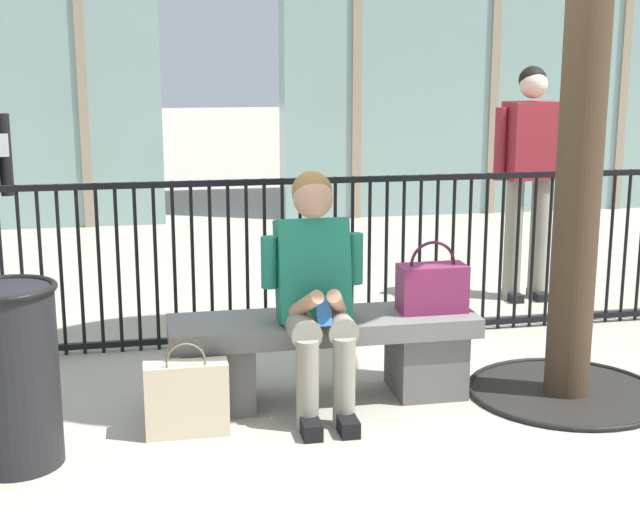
# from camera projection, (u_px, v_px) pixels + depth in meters

# --- Properties ---
(ground_plane) EXTENTS (60.00, 60.00, 0.00)m
(ground_plane) POSITION_uv_depth(u_px,v_px,m) (324.00, 398.00, 4.73)
(ground_plane) COLOR #A8A091
(stone_bench) EXTENTS (1.60, 0.44, 0.45)m
(stone_bench) POSITION_uv_depth(u_px,v_px,m) (324.00, 349.00, 4.67)
(stone_bench) COLOR slate
(stone_bench) RESTS_ON ground
(seated_person_with_phone) EXTENTS (0.52, 0.66, 1.21)m
(seated_person_with_phone) POSITION_uv_depth(u_px,v_px,m) (316.00, 286.00, 4.45)
(seated_person_with_phone) COLOR gray
(seated_person_with_phone) RESTS_ON ground
(handbag_on_bench) EXTENTS (0.36, 0.18, 0.38)m
(handbag_on_bench) POSITION_uv_depth(u_px,v_px,m) (432.00, 287.00, 4.70)
(handbag_on_bench) COLOR #7A234C
(handbag_on_bench) RESTS_ON stone_bench
(shopping_bag) EXTENTS (0.39, 0.14, 0.47)m
(shopping_bag) POSITION_uv_depth(u_px,v_px,m) (187.00, 397.00, 4.24)
(shopping_bag) COLOR beige
(shopping_bag) RESTS_ON ground
(bystander_at_railing) EXTENTS (0.55, 0.29, 1.71)m
(bystander_at_railing) POSITION_uv_depth(u_px,v_px,m) (530.00, 165.00, 6.51)
(bystander_at_railing) COLOR gray
(bystander_at_railing) RESTS_ON ground
(plaza_railing) EXTENTS (8.59, 0.04, 1.04)m
(plaza_railing) POSITION_uv_depth(u_px,v_px,m) (292.00, 260.00, 5.58)
(plaza_railing) COLOR black
(plaza_railing) RESTS_ON ground
(trash_can) EXTENTS (0.43, 0.43, 0.82)m
(trash_can) POSITION_uv_depth(u_px,v_px,m) (12.00, 374.00, 3.88)
(trash_can) COLOR black
(trash_can) RESTS_ON ground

